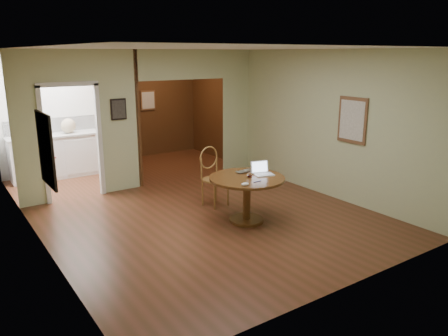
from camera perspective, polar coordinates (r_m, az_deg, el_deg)
floor at (r=7.04m, az=-0.82°, el=-7.12°), size 5.00×5.00×0.00m
room_shell at (r=9.20m, az=-14.14°, el=5.97°), size 5.20×7.50×5.00m
dining_table at (r=6.91m, az=3.01°, el=-2.72°), size 1.19×1.19×0.74m
chair at (r=7.68m, az=-1.50°, el=-0.65°), size 0.51×0.51×1.05m
open_laptop at (r=7.02m, az=4.96°, el=-0.34°), size 0.34×0.33×0.21m
closed_laptop at (r=7.10m, az=2.97°, el=-0.52°), size 0.33×0.23×0.03m
mouse at (r=6.39m, az=2.77°, el=-2.13°), size 0.14×0.10×0.05m
wine_glass at (r=6.82m, az=3.34°, el=-0.87°), size 0.08×0.08×0.09m
pen at (r=6.61m, az=4.38°, el=-1.77°), size 0.15×0.02×0.01m
kitchen_cabinet at (r=10.14m, az=-20.70°, el=1.55°), size 2.06×0.60×0.94m
grocery_bag at (r=10.09m, az=-19.66°, el=5.22°), size 0.38×0.35×0.32m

